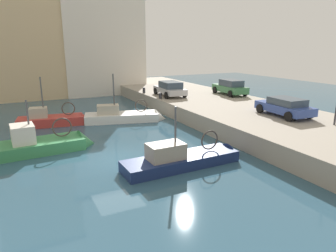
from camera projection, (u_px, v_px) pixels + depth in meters
name	position (u px, v px, depth m)	size (l,w,h in m)	color
water_surface	(116.00, 159.00, 16.61)	(80.00, 80.00, 0.00)	#2D5166
quay_wall	(275.00, 125.00, 21.41)	(9.00, 56.00, 1.20)	#9E9384
fishing_boat_navy	(187.00, 163.00, 15.73)	(6.96, 1.94, 3.89)	navy
fishing_boat_green	(46.00, 148.00, 17.90)	(5.80, 2.39, 4.00)	#388951
fishing_boat_white	(126.00, 120.00, 24.88)	(6.81, 3.42, 4.69)	white
fishing_boat_red	(56.00, 123.00, 23.75)	(5.78, 2.63, 4.54)	#BC3833
parked_car_blue	(285.00, 106.00, 21.18)	(2.22, 4.19, 1.28)	#334C9E
parked_car_green	(230.00, 87.00, 30.29)	(2.13, 4.29, 1.48)	#387547
parked_car_silver	(170.00, 89.00, 29.49)	(2.27, 4.29, 1.40)	#B7B7BC
mooring_bollard_mid	(160.00, 96.00, 28.05)	(0.28, 0.28, 0.55)	#2D2D33
mooring_bollard_north	(144.00, 90.00, 31.51)	(0.28, 0.28, 0.55)	#2D2D33
waterfront_building_west	(98.00, 40.00, 39.10)	(10.03, 9.05, 13.07)	silver
waterfront_building_central	(19.00, 15.00, 34.27)	(9.70, 7.85, 18.50)	#D1B284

